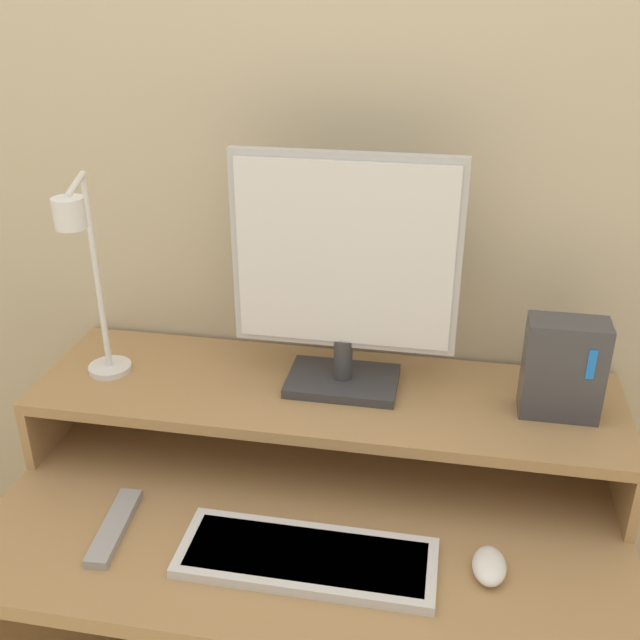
# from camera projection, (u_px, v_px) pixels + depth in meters

# --- Properties ---
(wall_back) EXTENTS (6.00, 0.05, 2.50)m
(wall_back) POSITION_uv_depth(u_px,v_px,m) (345.00, 175.00, 1.44)
(wall_back) COLOR beige
(wall_back) RESTS_ON ground_plane
(desk) EXTENTS (1.11, 0.64, 0.74)m
(desk) POSITION_uv_depth(u_px,v_px,m) (311.00, 594.00, 1.45)
(desk) COLOR #A87F51
(desk) RESTS_ON ground_plane
(monitor_shelf) EXTENTS (1.11, 0.32, 0.15)m
(monitor_shelf) POSITION_uv_depth(u_px,v_px,m) (326.00, 399.00, 1.44)
(monitor_shelf) COLOR #A87F51
(monitor_shelf) RESTS_ON desk
(monitor) EXTENTS (0.41, 0.14, 0.45)m
(monitor) POSITION_uv_depth(u_px,v_px,m) (344.00, 271.00, 1.34)
(monitor) COLOR #38383D
(monitor) RESTS_ON monitor_shelf
(desk_lamp) EXTENTS (0.11, 0.21, 0.40)m
(desk_lamp) POSITION_uv_depth(u_px,v_px,m) (88.00, 273.00, 1.32)
(desk_lamp) COLOR silver
(desk_lamp) RESTS_ON monitor_shelf
(router_dock) EXTENTS (0.14, 0.07, 0.18)m
(router_dock) POSITION_uv_depth(u_px,v_px,m) (563.00, 368.00, 1.31)
(router_dock) COLOR #3D3D42
(router_dock) RESTS_ON monitor_shelf
(keyboard) EXTENTS (0.42, 0.15, 0.02)m
(keyboard) POSITION_uv_depth(u_px,v_px,m) (307.00, 558.00, 1.21)
(keyboard) COLOR silver
(keyboard) RESTS_ON desk
(mouse) EXTENTS (0.05, 0.09, 0.03)m
(mouse) POSITION_uv_depth(u_px,v_px,m) (489.00, 566.00, 1.19)
(mouse) COLOR white
(mouse) RESTS_ON desk
(remote_control) EXTENTS (0.05, 0.19, 0.02)m
(remote_control) POSITION_uv_depth(u_px,v_px,m) (115.00, 527.00, 1.28)
(remote_control) COLOR #99999E
(remote_control) RESTS_ON desk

